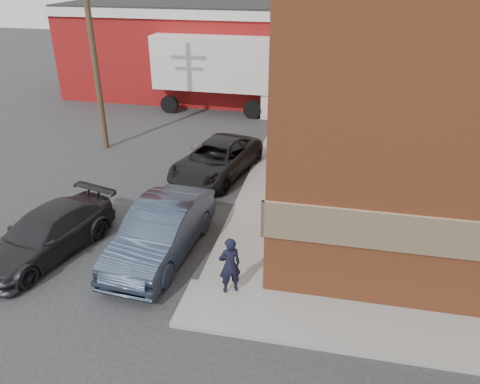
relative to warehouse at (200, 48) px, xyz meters
The scene contains 9 objects.
ground 21.07m from the warehouse, 73.30° to the right, with size 90.00×90.00×0.00m, color #28282B.
sidewalk_west 13.12m from the warehouse, 59.04° to the right, with size 1.80×18.00×0.12m, color gray.
warehouse is the anchor object (origin of this frame).
utility_pole 11.27m from the warehouse, 97.77° to the right, with size 2.00×0.26×9.00m.
man 21.40m from the warehouse, 71.79° to the right, with size 0.59×0.39×1.63m, color black.
sedan 19.43m from the warehouse, 77.33° to the right, with size 1.72×4.93×1.62m, color #293345.
suv_a 13.81m from the warehouse, 71.25° to the right, with size 2.33×5.05×1.40m, color black.
suv_b 19.63m from the warehouse, 87.51° to the right, with size 1.89×4.66×1.35m, color black.
box_truck 4.92m from the warehouse, 54.79° to the right, with size 8.64×2.74×4.25m.
Camera 1 is at (2.99, -9.92, 8.08)m, focal length 35.00 mm.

